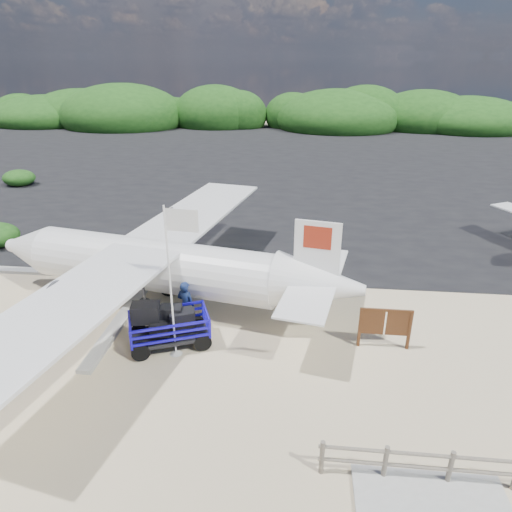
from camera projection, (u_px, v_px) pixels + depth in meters
The scene contains 13 objects.
ground at pixel (231, 347), 16.05m from camera, with size 160.00×160.00×0.00m, color beige.
asphalt_apron at pixel (279, 164), 43.38m from camera, with size 90.00×50.00×0.04m, color #B2B2B2, non-canonical shape.
lagoon at pixel (15, 312), 18.27m from camera, with size 9.00×7.00×0.40m, color #B2B2B2, non-canonical shape.
vegetation_band at pixel (289, 127), 66.15m from camera, with size 124.00×8.00×4.40m, color #B2B2B2, non-canonical shape.
fence at pixel (447, 483), 10.93m from camera, with size 6.40×2.00×1.10m, color #B2B2B2, non-canonical shape.
baggage_cart at pixel (171, 345), 16.16m from camera, with size 2.93×1.67×1.46m, color #160DCB, non-canonical shape.
flagpole at pixel (176, 353), 15.70m from camera, with size 1.07×0.44×5.33m, color white, non-canonical shape.
signboard at pixel (382, 347), 16.05m from camera, with size 1.90×0.18×1.57m, color #553018, non-canonical shape.
crew_a at pixel (186, 305), 16.78m from camera, with size 0.71×0.47×1.95m, color #14234C.
crew_b at pixel (226, 267), 19.88m from camera, with size 0.91×0.71×1.88m, color #14234C.
crew_c at pixel (284, 279), 19.03m from camera, with size 1.00×0.41×1.70m, color #14234C.
aircraft_large at pixel (430, 202), 31.91m from camera, with size 18.33×18.33×5.50m, color #B2B2B2, non-canonical shape.
aircraft_small at pixel (186, 150), 49.54m from camera, with size 7.31×7.31×2.63m, color #B2B2B2, non-canonical shape.
Camera 1 is at (2.25, -13.25, 9.39)m, focal length 32.00 mm.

